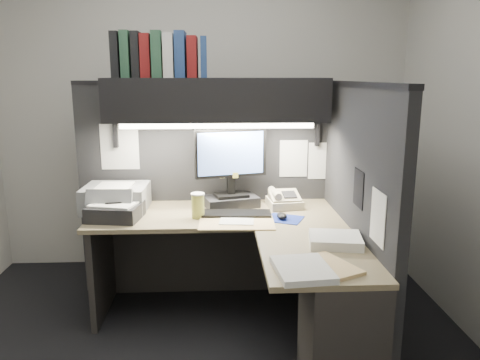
% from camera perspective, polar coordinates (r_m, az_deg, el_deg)
% --- Properties ---
extents(floor, '(3.50, 3.50, 0.00)m').
position_cam_1_polar(floor, '(3.07, -4.95, -20.31)').
color(floor, black).
rests_on(floor, ground).
extents(wall_back, '(3.50, 0.04, 2.70)m').
position_cam_1_polar(wall_back, '(4.09, -4.58, 8.15)').
color(wall_back, '#B9B7B0').
rests_on(wall_back, floor).
extents(wall_front, '(3.50, 0.04, 2.70)m').
position_cam_1_polar(wall_front, '(1.13, -8.90, -3.75)').
color(wall_front, '#B9B7B0').
rests_on(wall_front, floor).
extents(partition_back, '(1.90, 0.06, 1.60)m').
position_cam_1_polar(partition_back, '(3.61, -4.21, -1.29)').
color(partition_back, black).
rests_on(partition_back, floor).
extents(partition_right, '(0.06, 1.50, 1.60)m').
position_cam_1_polar(partition_right, '(3.01, 13.90, -4.46)').
color(partition_right, black).
rests_on(partition_right, floor).
extents(desk, '(1.70, 1.53, 0.73)m').
position_cam_1_polar(desk, '(2.86, 3.63, -12.67)').
color(desk, '#90815B').
rests_on(desk, floor).
extents(overhead_shelf, '(1.55, 0.34, 0.30)m').
position_cam_1_polar(overhead_shelf, '(3.33, -2.81, 9.76)').
color(overhead_shelf, black).
rests_on(overhead_shelf, partition_back).
extents(task_light_tube, '(1.32, 0.04, 0.04)m').
position_cam_1_polar(task_light_tube, '(3.20, -2.78, 6.59)').
color(task_light_tube, white).
rests_on(task_light_tube, overhead_shelf).
extents(monitor, '(0.52, 0.32, 0.57)m').
position_cam_1_polar(monitor, '(3.38, -1.11, 0.48)').
color(monitor, black).
rests_on(monitor, desk).
extents(keyboard, '(0.50, 0.19, 0.02)m').
position_cam_1_polar(keyboard, '(3.20, -0.66, -4.16)').
color(keyboard, black).
rests_on(keyboard, desk).
extents(mousepad, '(0.29, 0.28, 0.00)m').
position_cam_1_polar(mousepad, '(3.14, 5.45, -4.73)').
color(mousepad, navy).
rests_on(mousepad, desk).
extents(mouse, '(0.07, 0.11, 0.04)m').
position_cam_1_polar(mouse, '(3.13, 5.12, -4.36)').
color(mouse, black).
rests_on(mouse, mousepad).
extents(telephone, '(0.26, 0.27, 0.09)m').
position_cam_1_polar(telephone, '(3.42, 5.42, -2.50)').
color(telephone, beige).
rests_on(telephone, desk).
extents(coffee_cup, '(0.10, 0.10, 0.16)m').
position_cam_1_polar(coffee_cup, '(3.14, -5.16, -3.21)').
color(coffee_cup, '#CABB50').
rests_on(coffee_cup, desk).
extents(printer, '(0.45, 0.38, 0.17)m').
position_cam_1_polar(printer, '(3.43, -14.87, -2.11)').
color(printer, gray).
rests_on(printer, desk).
extents(notebook_stack, '(0.37, 0.32, 0.10)m').
position_cam_1_polar(notebook_stack, '(3.22, -14.97, -3.76)').
color(notebook_stack, black).
rests_on(notebook_stack, desk).
extents(open_folder, '(0.49, 0.33, 0.01)m').
position_cam_1_polar(open_folder, '(3.04, -0.41, -5.20)').
color(open_folder, '#DBB97B').
rests_on(open_folder, desk).
extents(paper_stack_a, '(0.32, 0.28, 0.06)m').
position_cam_1_polar(paper_stack_a, '(2.71, 11.53, -7.19)').
color(paper_stack_a, white).
rests_on(paper_stack_a, desk).
extents(paper_stack_b, '(0.29, 0.35, 0.03)m').
position_cam_1_polar(paper_stack_b, '(2.33, 7.63, -10.76)').
color(paper_stack_b, white).
rests_on(paper_stack_b, desk).
extents(manila_stack, '(0.36, 0.39, 0.02)m').
position_cam_1_polar(manila_stack, '(2.39, 10.40, -10.37)').
color(manila_stack, '#DBB97B').
rests_on(manila_stack, desk).
extents(binder_row, '(0.64, 0.26, 0.31)m').
position_cam_1_polar(binder_row, '(3.35, -9.89, 14.71)').
color(binder_row, black).
rests_on(binder_row, overhead_shelf).
extents(pinned_papers, '(1.76, 1.31, 0.51)m').
position_cam_1_polar(pinned_papers, '(3.21, 2.59, 1.62)').
color(pinned_papers, white).
rests_on(pinned_papers, partition_back).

